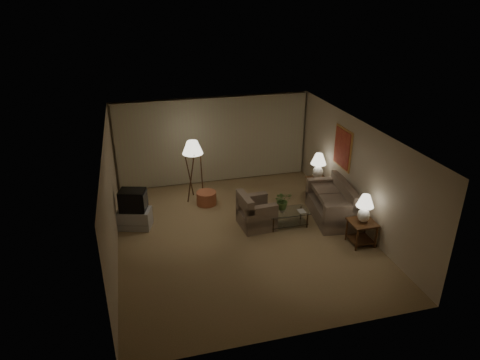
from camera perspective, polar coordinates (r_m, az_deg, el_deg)
The scene contains 16 objects.
ground at distance 10.74m, azimuth 0.29°, elevation -7.36°, with size 7.00×7.00×0.00m, color tan.
room_shell at distance 11.30m, azimuth -1.55°, elevation 4.16°, with size 6.04×7.02×2.72m.
sofa at distance 11.57m, azimuth 12.02°, elevation -3.22°, with size 2.02×1.37×0.79m.
armchair at distance 10.96m, azimuth 2.22°, elevation -4.47°, with size 1.01×0.97×0.73m.
side_table_near at distance 10.60m, azimuth 15.93°, elevation -6.23°, with size 0.60×0.60×0.60m.
side_table_far at distance 12.63m, azimuth 10.19°, elevation -0.58°, with size 0.55×0.46×0.60m.
table_lamp_near at distance 10.32m, azimuth 16.30°, elevation -3.37°, with size 0.41×0.41×0.70m.
table_lamp_far at distance 12.38m, azimuth 10.40°, elevation 2.12°, with size 0.44×0.44×0.76m.
coffee_table at distance 11.08m, azimuth 6.36°, elevation -4.81°, with size 1.06×0.58×0.41m.
tv_cabinet at distance 11.28m, azimuth -13.83°, elevation -5.00°, with size 0.92×0.71×0.50m, color #ABABAD.
crt_tv at distance 11.04m, azimuth -14.10°, elevation -2.64°, with size 0.74×0.61×0.54m, color black.
floor_lamp at distance 12.17m, azimuth -6.21°, elevation 1.40°, with size 0.58×0.58×1.78m.
ottoman at distance 12.16m, azimuth -4.50°, elevation -2.41°, with size 0.56×0.56×0.37m, color #B05F3B.
vase at distance 10.93m, azimuth 5.68°, elevation -3.90°, with size 0.16×0.16×0.16m, color silver.
flowers at distance 10.78m, azimuth 5.75°, elevation -2.39°, with size 0.43×0.37×0.48m, color #527935.
book at distance 11.01m, azimuth 7.80°, elevation -4.21°, with size 0.17×0.24×0.02m, color olive.
Camera 1 is at (-2.36, -8.83, 5.63)m, focal length 32.00 mm.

